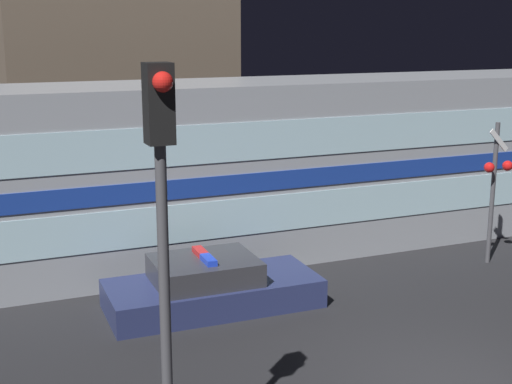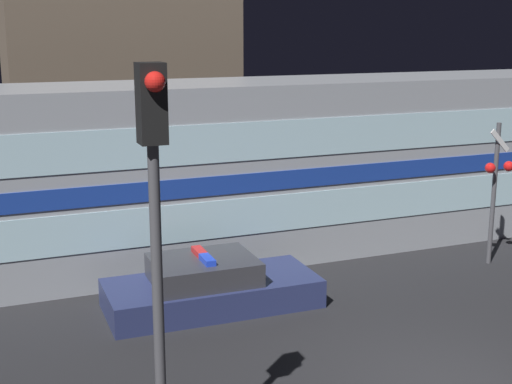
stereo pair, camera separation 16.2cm
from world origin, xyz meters
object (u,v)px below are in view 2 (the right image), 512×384
police_car (210,287)px  crossing_signal_near (496,182)px  train (292,166)px  traffic_light_corner (155,209)px

police_car → crossing_signal_near: bearing=1.3°
train → crossing_signal_near: (3.98, -3.07, -0.13)m
police_car → traffic_light_corner: (-2.44, -5.51, 3.23)m
crossing_signal_near → traffic_light_corner: (-9.70, -5.55, 1.60)m
train → crossing_signal_near: bearing=-37.7°
crossing_signal_near → traffic_light_corner: bearing=-150.2°
crossing_signal_near → traffic_light_corner: 11.29m
police_car → crossing_signal_near: size_ratio=1.26×
train → crossing_signal_near: train is taller
train → police_car: size_ratio=4.55×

